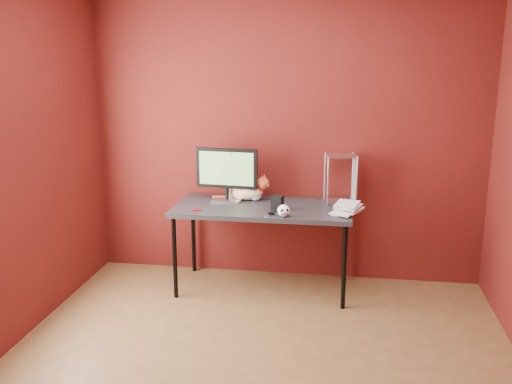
% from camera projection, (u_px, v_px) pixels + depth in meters
% --- Properties ---
extents(room, '(3.52, 3.52, 2.61)m').
position_uv_depth(room, '(255.00, 155.00, 3.34)').
color(room, brown).
rests_on(room, ground).
extents(desk, '(1.50, 0.70, 0.75)m').
position_uv_depth(desk, '(263.00, 212.00, 4.86)').
color(desk, black).
rests_on(desk, ground).
extents(monitor, '(0.54, 0.19, 0.47)m').
position_uv_depth(monitor, '(227.00, 172.00, 4.94)').
color(monitor, '#A9A9AE').
rests_on(monitor, desk).
extents(cat, '(0.51, 0.25, 0.24)m').
position_uv_depth(cat, '(245.00, 190.00, 5.03)').
color(cat, orange).
rests_on(cat, desk).
extents(skull_mug, '(0.10, 0.11, 0.10)m').
position_uv_depth(skull_mug, '(284.00, 211.00, 4.52)').
color(skull_mug, white).
rests_on(skull_mug, desk).
extents(speaker, '(0.11, 0.11, 0.12)m').
position_uv_depth(speaker, '(277.00, 204.00, 4.70)').
color(speaker, black).
rests_on(speaker, desk).
extents(book_stack, '(0.28, 0.30, 0.97)m').
position_uv_depth(book_stack, '(340.00, 154.00, 4.56)').
color(book_stack, beige).
rests_on(book_stack, desk).
extents(wire_rack, '(0.28, 0.24, 0.42)m').
position_uv_depth(wire_rack, '(340.00, 179.00, 4.91)').
color(wire_rack, '#A9A9AE').
rests_on(wire_rack, desk).
extents(pocket_knife, '(0.07, 0.05, 0.01)m').
position_uv_depth(pocket_knife, '(197.00, 210.00, 4.70)').
color(pocket_knife, '#990B11').
rests_on(pocket_knife, desk).
extents(black_gadget, '(0.06, 0.04, 0.02)m').
position_uv_depth(black_gadget, '(271.00, 213.00, 4.58)').
color(black_gadget, black).
rests_on(black_gadget, desk).
extents(washer, '(0.05, 0.05, 0.00)m').
position_uv_depth(washer, '(268.00, 216.00, 4.55)').
color(washer, '#A9A9AE').
rests_on(washer, desk).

